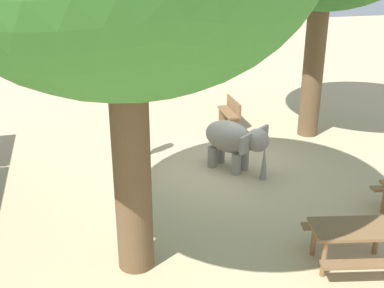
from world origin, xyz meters
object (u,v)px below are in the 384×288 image
at_px(person_handler, 140,125).
at_px(wooden_bench, 230,111).
at_px(picnic_table_far, 353,237).
at_px(elephant, 235,140).

relative_size(person_handler, wooden_bench, 1.14).
xyz_separation_m(wooden_bench, picnic_table_far, (-7.95, 0.50, 0.12)).
bearing_deg(wooden_bench, picnic_table_far, 178.84).
bearing_deg(person_handler, picnic_table_far, -31.33).
height_order(elephant, wooden_bench, elephant).
height_order(person_handler, wooden_bench, person_handler).
distance_m(person_handler, picnic_table_far, 6.68).
distance_m(person_handler, wooden_bench, 3.87).
xyz_separation_m(elephant, picnic_table_far, (-4.49, -0.62, -0.25)).
bearing_deg(wooden_bench, elephant, 164.48).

